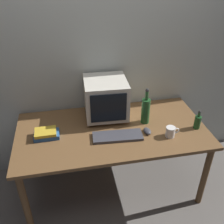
# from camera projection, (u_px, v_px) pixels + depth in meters

# --- Properties ---
(ground_plane) EXTENTS (6.00, 6.00, 0.00)m
(ground_plane) POSITION_uv_depth(u_px,v_px,m) (112.00, 185.00, 2.64)
(ground_plane) COLOR slate
(back_wall) EXTENTS (4.00, 0.08, 2.50)m
(back_wall) POSITION_uv_depth(u_px,v_px,m) (102.00, 52.00, 2.37)
(back_wall) COLOR beige
(back_wall) RESTS_ON ground
(desk) EXTENTS (1.67, 0.85, 0.71)m
(desk) POSITION_uv_depth(u_px,v_px,m) (112.00, 136.00, 2.30)
(desk) COLOR brown
(desk) RESTS_ON ground
(crt_monitor) EXTENTS (0.40, 0.40, 0.37)m
(crt_monitor) POSITION_uv_depth(u_px,v_px,m) (106.00, 98.00, 2.34)
(crt_monitor) COLOR beige
(crt_monitor) RESTS_ON desk
(keyboard) EXTENTS (0.43, 0.18, 0.02)m
(keyboard) POSITION_uv_depth(u_px,v_px,m) (118.00, 136.00, 2.16)
(keyboard) COLOR #3F3F47
(keyboard) RESTS_ON desk
(computer_mouse) EXTENTS (0.07, 0.10, 0.04)m
(computer_mouse) POSITION_uv_depth(u_px,v_px,m) (147.00, 131.00, 2.21)
(computer_mouse) COLOR #3F3F47
(computer_mouse) RESTS_ON desk
(bottle_tall) EXTENTS (0.08, 0.08, 0.34)m
(bottle_tall) POSITION_uv_depth(u_px,v_px,m) (146.00, 110.00, 2.29)
(bottle_tall) COLOR #1E4C23
(bottle_tall) RESTS_ON desk
(bottle_short) EXTENTS (0.06, 0.06, 0.18)m
(bottle_short) POSITION_uv_depth(u_px,v_px,m) (198.00, 122.00, 2.24)
(bottle_short) COLOR #1E4C23
(bottle_short) RESTS_ON desk
(book_stack) EXTENTS (0.21, 0.14, 0.06)m
(book_stack) POSITION_uv_depth(u_px,v_px,m) (46.00, 134.00, 2.15)
(book_stack) COLOR #28569E
(book_stack) RESTS_ON desk
(mug) EXTENTS (0.12, 0.08, 0.09)m
(mug) POSITION_uv_depth(u_px,v_px,m) (171.00, 132.00, 2.15)
(mug) COLOR white
(mug) RESTS_ON desk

